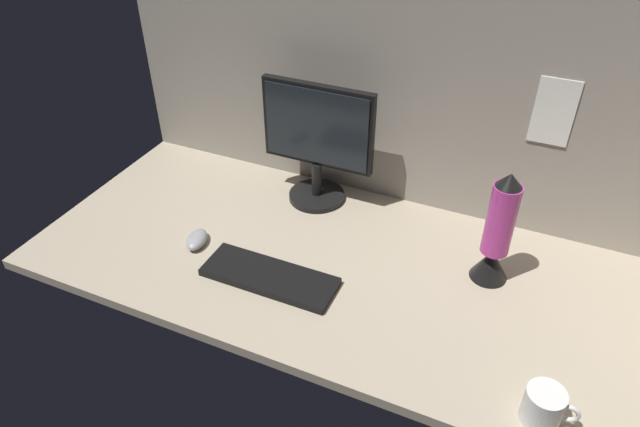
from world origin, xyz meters
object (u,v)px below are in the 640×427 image
(keyboard, at_px, (269,277))
(lava_lamp, at_px, (497,236))
(mug_ceramic_white, at_px, (544,406))
(monitor, at_px, (317,140))
(mouse, at_px, (197,239))

(keyboard, bearing_deg, lava_lamp, 25.47)
(keyboard, xyz_separation_m, mug_ceramic_white, (0.72, -0.15, 0.03))
(monitor, height_order, keyboard, monitor)
(monitor, height_order, mouse, monitor)
(mug_ceramic_white, bearing_deg, mouse, 168.75)
(monitor, bearing_deg, lava_lamp, -15.17)
(keyboard, height_order, lava_lamp, lava_lamp)
(monitor, relative_size, lava_lamp, 1.18)
(keyboard, bearing_deg, monitor, 96.06)
(monitor, xyz_separation_m, lava_lamp, (0.58, -0.16, -0.07))
(mouse, bearing_deg, mug_ceramic_white, -26.76)
(monitor, relative_size, mug_ceramic_white, 3.40)
(mouse, xyz_separation_m, mug_ceramic_white, (0.99, -0.20, 0.03))
(monitor, distance_m, mug_ceramic_white, 0.96)
(mug_ceramic_white, bearing_deg, keyboard, 168.40)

